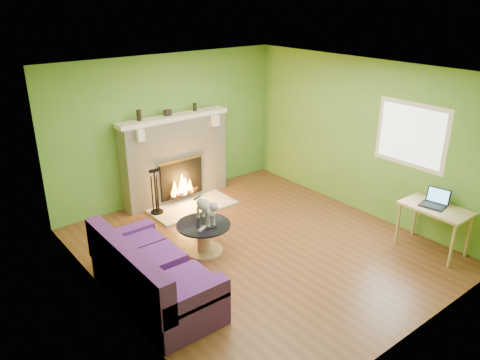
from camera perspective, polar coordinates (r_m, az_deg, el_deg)
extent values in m
plane|color=#5A3119|center=(7.08, 2.26, -8.24)|extent=(5.00, 5.00, 0.00)
plane|color=white|center=(6.20, 2.63, 13.02)|extent=(5.00, 5.00, 0.00)
plane|color=#4B7F29|center=(8.48, -8.72, 6.26)|extent=(5.00, 0.00, 5.00)
plane|color=#4B7F29|center=(5.07, 21.28, -6.14)|extent=(5.00, 0.00, 5.00)
plane|color=#4B7F29|center=(5.44, -15.89, -3.51)|extent=(0.00, 5.00, 5.00)
plane|color=#4B7F29|center=(8.11, 14.62, 5.06)|extent=(0.00, 5.00, 5.00)
plane|color=silver|center=(7.55, 20.15, 5.17)|extent=(0.00, 1.20, 1.20)
plane|color=white|center=(7.55, 20.12, 5.16)|extent=(0.00, 1.06, 1.06)
cube|color=#BFB29E|center=(8.50, -7.91, 2.45)|extent=(2.00, 0.35, 1.50)
cube|color=black|center=(8.46, -7.14, 0.13)|extent=(0.85, 0.03, 0.68)
cube|color=gold|center=(8.32, -7.23, 2.42)|extent=(0.91, 0.02, 0.04)
cylinder|color=black|center=(8.54, -6.93, -1.68)|extent=(0.55, 0.07, 0.07)
cube|color=silver|center=(8.25, -8.09, 7.57)|extent=(2.10, 0.28, 0.08)
cube|color=silver|center=(7.79, -12.08, 5.36)|extent=(0.12, 0.10, 0.20)
cube|color=silver|center=(8.52, -3.03, 7.26)|extent=(0.12, 0.10, 0.20)
cube|color=beige|center=(8.36, -5.79, -3.24)|extent=(1.50, 0.75, 0.03)
cube|color=silver|center=(8.25, -8.09, 7.57)|extent=(2.10, 0.28, 0.08)
cube|color=#45185E|center=(6.01, -10.21, -12.27)|extent=(0.87, 1.92, 0.43)
cube|color=#45185E|center=(5.68, -13.61, -10.25)|extent=(0.20, 1.92, 0.54)
cube|color=#45185E|center=(5.23, -5.70, -14.10)|extent=(0.87, 0.20, 0.22)
cube|color=#45185E|center=(6.54, -14.05, -6.74)|extent=(0.87, 0.20, 0.22)
cube|color=#45185E|center=(5.48, -7.13, -12.32)|extent=(0.69, 0.51, 0.12)
cube|color=#45185E|center=(5.95, -10.43, -9.48)|extent=(0.69, 0.51, 0.12)
cube|color=#45185E|center=(6.38, -12.79, -7.40)|extent=(0.69, 0.51, 0.12)
cylinder|color=tan|center=(7.01, -4.39, -8.51)|extent=(0.55, 0.55, 0.03)
cylinder|color=tan|center=(6.90, -4.44, -7.03)|extent=(0.20, 0.20, 0.38)
cylinder|color=black|center=(6.80, -4.49, -5.46)|extent=(0.79, 0.79, 0.02)
cube|color=tan|center=(7.27, 22.79, -3.20)|extent=(0.55, 0.95, 0.04)
cylinder|color=tan|center=(7.07, 24.42, -7.37)|extent=(0.04, 0.04, 0.66)
cylinder|color=tan|center=(7.45, 26.09, -6.18)|extent=(0.04, 0.04, 0.66)
cylinder|color=tan|center=(7.42, 18.70, -5.08)|extent=(0.04, 0.04, 0.66)
cylinder|color=tan|center=(7.78, 20.57, -4.07)|extent=(0.04, 0.04, 0.66)
cube|color=gray|center=(6.66, -4.63, -5.92)|extent=(0.17, 0.12, 0.02)
cube|color=black|center=(6.67, -3.48, -5.83)|extent=(0.16, 0.07, 0.02)
cylinder|color=black|center=(7.95, -12.22, 7.72)|extent=(0.08, 0.08, 0.18)
cylinder|color=black|center=(8.48, -5.53, 8.85)|extent=(0.07, 0.07, 0.14)
cube|color=black|center=(8.21, -8.80, 8.10)|extent=(0.12, 0.08, 0.10)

